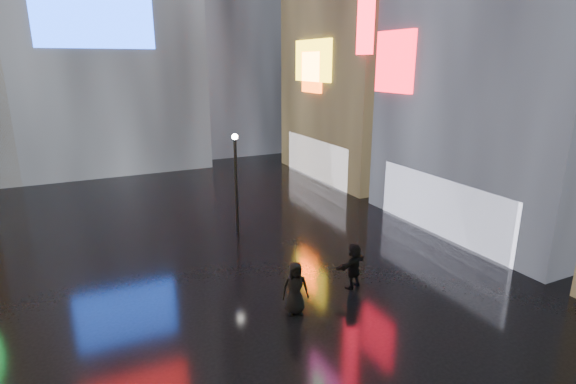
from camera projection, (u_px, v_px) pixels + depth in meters
ground at (214, 251)px, 21.17m from camera, size 140.00×140.00×0.00m
lamp_far at (236, 178)px, 22.61m from camera, size 0.30×0.30×5.20m
pedestrian_4 at (295, 288)px, 15.72m from camera, size 1.08×0.86×1.93m
pedestrian_5 at (354, 266)px, 17.57m from camera, size 1.77×1.08×1.82m
umbrella_2 at (295, 251)px, 15.33m from camera, size 1.08×1.06×0.86m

